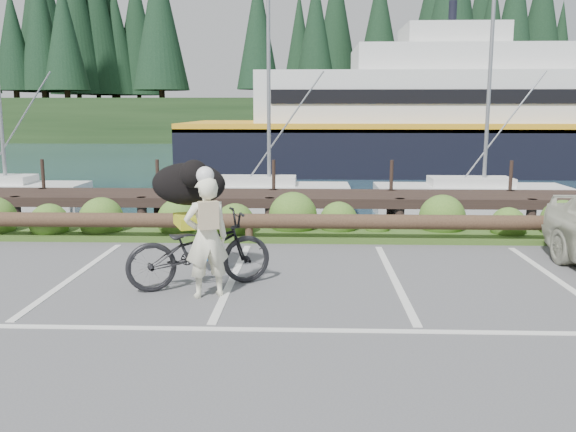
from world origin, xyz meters
name	(u,v)px	position (x,y,z in m)	size (l,w,h in m)	color
ground	(214,318)	(0.00, 0.00, 0.00)	(72.00, 72.00, 0.00)	#505052
harbor_backdrop	(304,129)	(0.39, 78.47, 0.00)	(170.00, 160.00, 30.00)	#1C3443
vegetation_strip	(252,233)	(0.00, 5.30, 0.05)	(34.00, 1.60, 0.10)	#3D5B21
log_rail	(249,242)	(0.00, 4.60, 0.00)	(32.00, 0.30, 0.60)	#443021
bicycle	(199,250)	(-0.44, 1.43, 0.58)	(0.77, 2.22, 1.17)	black
cyclist	(207,238)	(-0.24, 0.95, 0.88)	(0.64, 0.42, 1.75)	white
dog	(189,184)	(-0.71, 2.09, 1.51)	(1.19, 0.58, 0.69)	black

